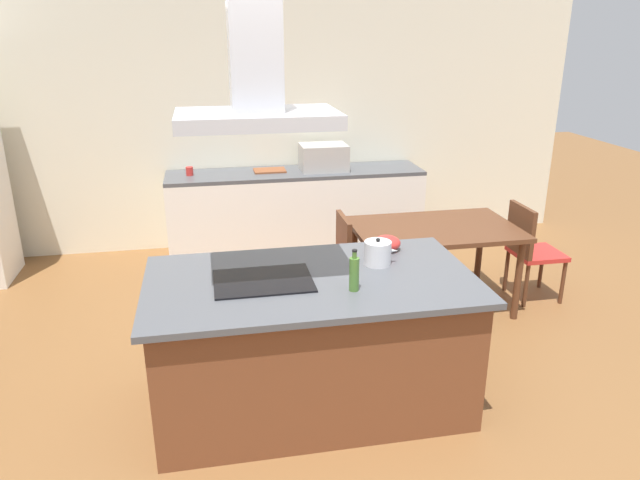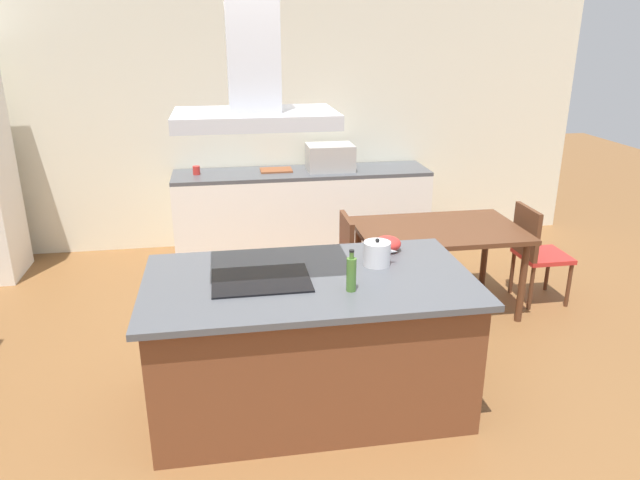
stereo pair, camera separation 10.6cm
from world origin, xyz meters
TOP-DOWN VIEW (x-y plane):
  - ground at (0.00, 1.50)m, footprint 16.00×16.00m
  - wall_back at (0.00, 3.25)m, footprint 7.20×0.10m
  - kitchen_island at (0.00, 0.00)m, footprint 2.05×1.14m
  - cooktop at (-0.30, 0.00)m, footprint 0.60×0.44m
  - tea_kettle at (0.47, 0.14)m, footprint 0.23×0.18m
  - olive_oil_bottle at (0.22, -0.23)m, footprint 0.06×0.06m
  - mixing_bowl at (0.61, 0.38)m, footprint 0.19×0.19m
  - back_counter at (0.35, 2.88)m, footprint 2.77×0.62m
  - countertop_microwave at (0.66, 2.88)m, footprint 0.50×0.38m
  - coffee_mug_red at (-0.77, 2.90)m, footprint 0.08×0.08m
  - cutting_board at (0.07, 2.93)m, footprint 0.34×0.24m
  - dining_table at (1.31, 1.22)m, footprint 1.40×0.90m
  - chair_at_right_end at (2.22, 1.22)m, footprint 0.42×0.42m
  - chair_at_left_end at (0.39, 1.22)m, footprint 0.42×0.42m
  - range_hood at (-0.30, 0.00)m, footprint 0.90×0.55m

SIDE VIEW (x-z plane):
  - ground at x=0.00m, z-range 0.00..0.00m
  - back_counter at x=0.35m, z-range 0.00..0.90m
  - kitchen_island at x=0.00m, z-range 0.00..0.90m
  - chair_at_right_end at x=2.22m, z-range 0.06..0.95m
  - chair_at_left_end at x=0.39m, z-range 0.06..0.95m
  - dining_table at x=1.31m, z-range 0.29..1.04m
  - cooktop at x=-0.30m, z-range 0.90..0.91m
  - cutting_board at x=0.07m, z-range 0.90..0.92m
  - coffee_mug_red at x=-0.77m, z-range 0.90..0.99m
  - mixing_bowl at x=0.61m, z-range 0.90..1.00m
  - tea_kettle at x=0.47m, z-range 0.89..1.07m
  - olive_oil_bottle at x=0.22m, z-range 0.88..1.14m
  - countertop_microwave at x=0.66m, z-range 0.90..1.18m
  - wall_back at x=0.00m, z-range 0.00..2.70m
  - range_hood at x=-0.30m, z-range 1.71..2.49m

